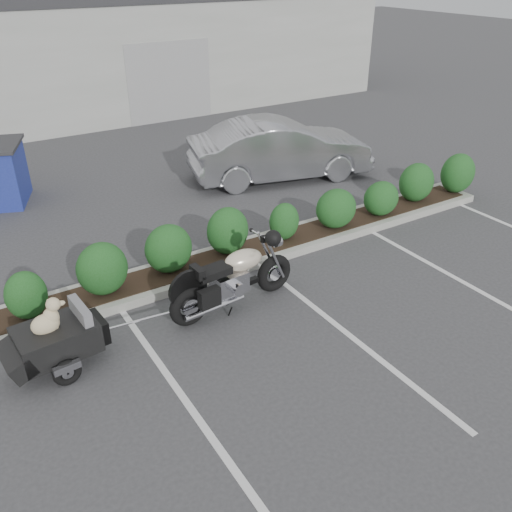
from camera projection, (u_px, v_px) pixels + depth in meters
ground at (258, 337)px, 8.14m from camera, size 90.00×90.00×0.00m
planter_kerb at (241, 256)px, 10.20m from camera, size 12.00×1.00×0.15m
building at (12, 51)px, 19.80m from camera, size 26.00×10.00×4.00m
motorcycle at (234, 279)px, 8.59m from camera, size 2.33×0.81×1.33m
pet_trailer at (55, 339)px, 7.35m from camera, size 1.86×1.05×1.10m
sedan at (280, 149)px, 13.65m from camera, size 4.80×2.66×1.50m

